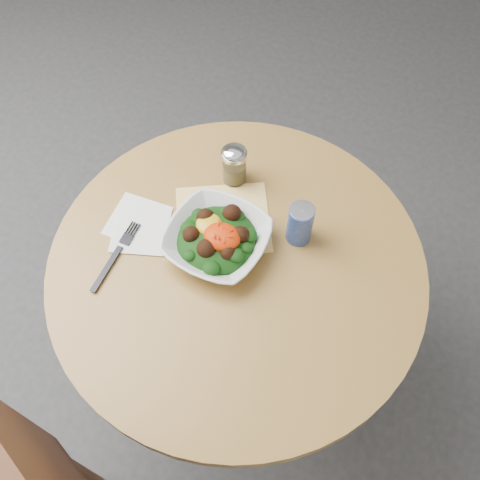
{
  "coord_description": "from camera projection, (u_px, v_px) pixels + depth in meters",
  "views": [
    {
      "loc": [
        0.25,
        -0.56,
        1.86
      ],
      "look_at": [
        -0.0,
        0.03,
        0.81
      ],
      "focal_mm": 40.0,
      "sensor_mm": 36.0,
      "label": 1
    }
  ],
  "objects": [
    {
      "name": "table",
      "position": [
        237.0,
        297.0,
        1.43
      ],
      "size": [
        0.9,
        0.9,
        0.75
      ],
      "color": "black",
      "rests_on": "ground"
    },
    {
      "name": "salad_bowl",
      "position": [
        217.0,
        239.0,
        1.26
      ],
      "size": [
        0.26,
        0.26,
        0.09
      ],
      "color": "silver",
      "rests_on": "table"
    },
    {
      "name": "paper_napkins",
      "position": [
        139.0,
        225.0,
        1.32
      ],
      "size": [
        0.18,
        0.18,
        0.0
      ],
      "color": "white",
      "rests_on": "table"
    },
    {
      "name": "fork",
      "position": [
        117.0,
        254.0,
        1.27
      ],
      "size": [
        0.03,
        0.21,
        0.0
      ],
      "color": "black",
      "rests_on": "table"
    },
    {
      "name": "cloth_napkin",
      "position": [
        223.0,
        219.0,
        1.33
      ],
      "size": [
        0.3,
        0.29,
        0.0
      ],
      "primitive_type": "cube",
      "rotation": [
        0.0,
        0.0,
        0.49
      ],
      "color": "#FFB00D",
      "rests_on": "table"
    },
    {
      "name": "ground",
      "position": [
        238.0,
        363.0,
        1.91
      ],
      "size": [
        6.0,
        6.0,
        0.0
      ],
      "primitive_type": "plane",
      "color": "#313033",
      "rests_on": "ground"
    },
    {
      "name": "beverage_can",
      "position": [
        300.0,
        224.0,
        1.25
      ],
      "size": [
        0.06,
        0.06,
        0.12
      ],
      "color": "navy",
      "rests_on": "table"
    },
    {
      "name": "spice_shaker",
      "position": [
        234.0,
        165.0,
        1.34
      ],
      "size": [
        0.06,
        0.06,
        0.12
      ],
      "color": "silver",
      "rests_on": "table"
    }
  ]
}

